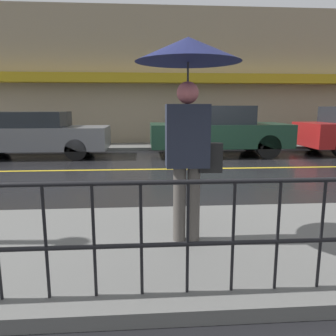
# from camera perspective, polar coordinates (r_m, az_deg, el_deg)

# --- Properties ---
(ground_plane) EXTENTS (80.00, 80.00, 0.00)m
(ground_plane) POSITION_cam_1_polar(r_m,az_deg,el_deg) (8.19, 5.32, -0.13)
(ground_plane) COLOR black
(sidewalk_near) EXTENTS (28.00, 2.44, 0.12)m
(sidewalk_near) POSITION_cam_1_polar(r_m,az_deg,el_deg) (3.80, 17.28, -12.40)
(sidewalk_near) COLOR #60605E
(sidewalk_near) RESTS_ON ground_plane
(sidewalk_far) EXTENTS (28.00, 1.68, 0.12)m
(sidewalk_far) POSITION_cam_1_polar(r_m,az_deg,el_deg) (12.42, 2.06, 3.80)
(sidewalk_far) COLOR #60605E
(sidewalk_far) RESTS_ON ground_plane
(lane_marking) EXTENTS (25.20, 0.12, 0.01)m
(lane_marking) POSITION_cam_1_polar(r_m,az_deg,el_deg) (8.19, 5.32, -0.10)
(lane_marking) COLOR gold
(lane_marking) RESTS_ON ground_plane
(building_storefront) EXTENTS (28.00, 0.85, 5.29)m
(building_storefront) POSITION_cam_1_polar(r_m,az_deg,el_deg) (13.34, 1.68, 15.38)
(building_storefront) COLOR gray
(building_storefront) RESTS_ON ground_plane
(railing_foreground) EXTENTS (12.00, 0.04, 0.88)m
(railing_foreground) POSITION_cam_1_polar(r_m,az_deg,el_deg) (2.77, 25.32, -8.08)
(railing_foreground) COLOR black
(railing_foreground) RESTS_ON sidewalk_near
(pedestrian) EXTENTS (1.03, 1.03, 2.05)m
(pedestrian) POSITION_cam_1_polar(r_m,az_deg,el_deg) (3.31, 3.57, 14.59)
(pedestrian) COLOR #4C4742
(pedestrian) RESTS_ON sidewalk_near
(car_grey) EXTENTS (4.41, 1.73, 1.38)m
(car_grey) POSITION_cam_1_polar(r_m,az_deg,el_deg) (10.81, -22.42, 5.51)
(car_grey) COLOR slate
(car_grey) RESTS_ON ground_plane
(car_dark_green) EXTENTS (4.27, 1.95, 1.56)m
(car_dark_green) POSITION_cam_1_polar(r_m,az_deg,el_deg) (10.52, 8.48, 6.55)
(car_dark_green) COLOR #193828
(car_dark_green) RESTS_ON ground_plane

